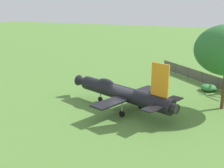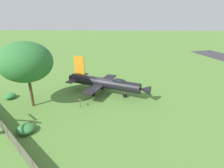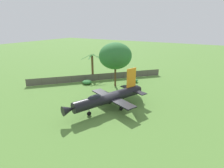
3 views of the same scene
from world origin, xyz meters
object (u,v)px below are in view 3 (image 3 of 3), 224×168
Objects in this scene: shrub_by_tree at (87,82)px; info_plaque at (96,92)px; shade_tree at (115,56)px; palm_tree at (92,66)px; shrub_near_fence at (134,80)px; display_jet at (107,98)px.

shrub_by_tree is 7.36m from info_plaque.
shade_tree is 8.77m from palm_tree.
shrub_near_fence is 11.04m from info_plaque.
shrub_near_fence is (-1.92, 14.01, -1.46)m from display_jet.
display_jet is at bearing -37.30° from info_plaque.
palm_tree reaches higher than info_plaque.
display_jet is 17.15m from palm_tree.
palm_tree is 5.46m from shrub_by_tree.
shade_tree is 4.39× the size of shrub_by_tree.
shade_tree is 7.54× the size of info_plaque.
palm_tree is 3.13× the size of shrub_near_fence.
shrub_near_fence is (9.77, 1.50, -2.42)m from palm_tree.
display_jet is at bearing -82.19° from shrub_near_fence.
shrub_near_fence is at bearing 37.37° from shrub_by_tree.
info_plaque is (5.62, -4.72, 0.46)m from shrub_by_tree.
shrub_by_tree is at bearing -106.55° from display_jet.
info_plaque is at bearing -102.11° from shrub_near_fence.
shade_tree is 8.29m from shrub_by_tree.
info_plaque is (-4.23, 3.23, -0.98)m from display_jet.
display_jet is at bearing -38.89° from shrub_by_tree.
info_plaque is (-2.31, -10.78, 0.48)m from shrub_near_fence.
shade_tree is 8.29m from info_plaque.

